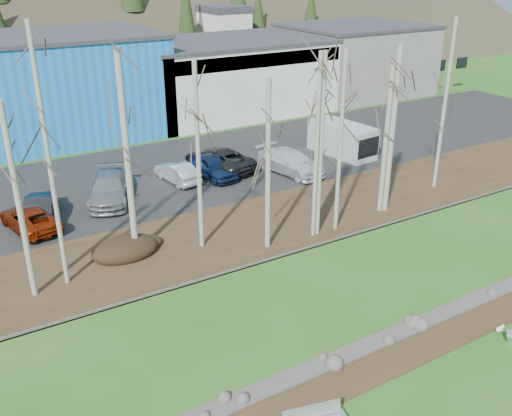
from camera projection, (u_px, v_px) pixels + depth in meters
ground at (458, 379)px, 20.38m from camera, size 200.00×200.00×0.00m
dirt_strip at (414, 348)px, 22.01m from camera, size 80.00×1.80×0.03m
near_bank_rocks at (396, 335)px, 22.80m from camera, size 80.00×0.80×0.50m
river at (332, 288)px, 26.01m from camera, size 80.00×8.00×0.90m
far_bank_rocks at (282, 252)px, 29.22m from camera, size 80.00×0.80×0.46m
far_bank at (250, 228)px, 31.69m from camera, size 80.00×7.00×0.15m
parking_lot at (174, 172)px, 39.90m from camera, size 80.00×14.00×0.14m
building_blue at (33, 88)px, 46.35m from camera, size 20.40×12.24×8.30m
building_white at (227, 75)px, 55.21m from camera, size 18.36×12.24×6.80m
building_grey at (354, 59)px, 62.74m from camera, size 14.28×12.24×7.30m
seagull at (500, 329)px, 22.86m from camera, size 0.46×0.22×0.33m
dirt_mound at (125, 248)px, 28.57m from camera, size 3.39×2.40×0.67m
birch_0 at (19, 204)px, 23.52m from camera, size 0.25×0.25×8.70m
birch_1 at (49, 163)px, 23.91m from camera, size 0.21×0.21×11.56m
birch_2 at (127, 157)px, 26.81m from camera, size 0.32×0.32×10.13m
birch_3 at (198, 158)px, 27.64m from camera, size 0.23×0.23×9.53m
birch_4 at (268, 167)px, 27.73m from camera, size 0.25×0.25×8.69m
birch_5 at (320, 149)px, 30.73m from camera, size 0.24×0.24×8.48m
birch_6 at (317, 149)px, 28.77m from camera, size 0.22×0.22×9.68m
birch_7 at (392, 132)px, 31.85m from camera, size 0.31×0.31×9.49m
birch_8 at (386, 140)px, 32.00m from camera, size 0.28×0.28×8.60m
birch_9 at (445, 106)px, 35.18m from camera, size 0.23×0.23×10.56m
birch_10 at (340, 144)px, 29.50m from camera, size 0.22×0.22×9.68m
birch_11 at (321, 148)px, 28.90m from camera, size 0.22×0.22×9.68m
car_1 at (41, 206)px, 32.48m from camera, size 2.65×4.59×1.43m
car_2 at (30, 218)px, 31.13m from camera, size 2.90×4.91×1.28m
car_3 at (109, 188)px, 34.73m from camera, size 4.18×5.98×1.61m
car_4 at (213, 167)px, 38.48m from camera, size 2.10×4.51×1.50m
car_5 at (177, 172)px, 37.77m from camera, size 1.83×4.13×1.32m
car_6 at (219, 159)px, 39.79m from camera, size 3.72×6.15×1.59m
car_7 at (291, 162)px, 39.29m from camera, size 3.15×5.72×1.57m
van_white at (344, 140)px, 42.77m from camera, size 2.73×5.55×2.35m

